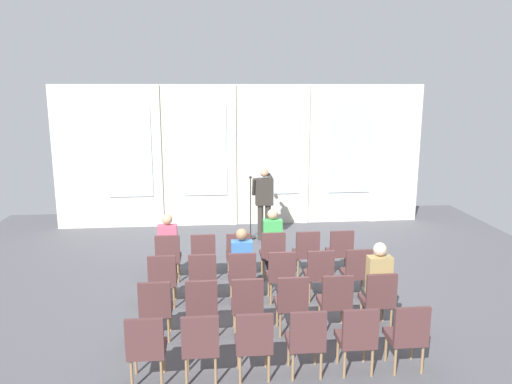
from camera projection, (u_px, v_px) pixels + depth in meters
The scene contains 32 objects.
ground_plane at pixel (262, 305), 8.43m from camera, with size 13.31×13.31×0.00m, color #4C4C51.
rear_partition at pixel (243, 155), 13.02m from camera, with size 9.69×0.14×3.72m.
speaker at pixel (264, 198), 11.84m from camera, with size 0.52×0.69×1.76m.
mic_stand at pixel (251, 225), 12.07m from camera, with size 0.28×0.28×1.55m.
chair_r0_c0 at pixel (168, 255), 9.35m from camera, with size 0.46×0.44×0.94m.
audience_r0_c0 at pixel (168, 243), 9.38m from camera, with size 0.36×0.39×1.31m.
chair_r0_c1 at pixel (203, 253), 9.41m from camera, with size 0.46×0.44×0.94m.
chair_r0_c2 at pixel (238, 252), 9.47m from camera, with size 0.46×0.44×0.94m.
chair_r0_c3 at pixel (273, 251), 9.53m from camera, with size 0.46×0.44×0.94m.
audience_r0_c3 at pixel (272, 239), 9.56m from camera, with size 0.36×0.39×1.37m.
chair_r0_c4 at pixel (307, 250), 9.59m from camera, with size 0.46×0.44×0.94m.
chair_r0_c5 at pixel (340, 249), 9.65m from camera, with size 0.46×0.44×0.94m.
chair_r1_c0 at pixel (163, 277), 8.25m from camera, with size 0.46×0.44×0.94m.
chair_r1_c1 at pixel (203, 275), 8.31m from camera, with size 0.46×0.44×0.94m.
chair_r1_c2 at pixel (242, 274), 8.37m from camera, with size 0.46×0.44×0.94m.
audience_r1_c2 at pixel (242, 261), 8.41m from camera, with size 0.36×0.39×1.32m.
chair_r1_c3 at pixel (281, 273), 8.43m from camera, with size 0.46×0.44×0.94m.
chair_r1_c4 at pixel (319, 271), 8.49m from camera, with size 0.46×0.44×0.94m.
chair_r1_c5 at pixel (357, 270), 8.56m from camera, with size 0.46×0.44×0.94m.
chair_r2_c0 at pixel (156, 306), 7.16m from camera, with size 0.46×0.44×0.94m.
chair_r2_c1 at pixel (202, 304), 7.22m from camera, with size 0.46×0.44×0.94m.
chair_r2_c2 at pixel (247, 302), 7.28m from camera, with size 0.46×0.44×0.94m.
chair_r2_c3 at pixel (292, 300), 7.34m from camera, with size 0.46×0.44×0.94m.
chair_r2_c4 at pixel (335, 299), 7.40m from camera, with size 0.46×0.44×0.94m.
chair_r2_c5 at pixel (379, 297), 7.46m from camera, with size 0.46×0.44×0.94m.
audience_r2_c5 at pixel (378, 281), 7.49m from camera, with size 0.36×0.39×1.38m.
chair_r3_c0 at pixel (146, 345), 6.06m from camera, with size 0.46×0.44×0.94m.
chair_r3_c1 at pixel (201, 343), 6.13m from camera, with size 0.46×0.44×0.94m.
chair_r3_c2 at pixel (254, 340), 6.19m from camera, with size 0.46×0.44×0.94m.
chair_r3_c3 at pixel (306, 338), 6.25m from camera, with size 0.46×0.44×0.94m.
chair_r3_c4 at pixel (357, 335), 6.31m from camera, with size 0.46×0.44×0.94m.
chair_r3_c5 at pixel (408, 333), 6.37m from camera, with size 0.46×0.44×0.94m.
Camera 1 is at (-0.83, -7.80, 3.65)m, focal length 34.59 mm.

